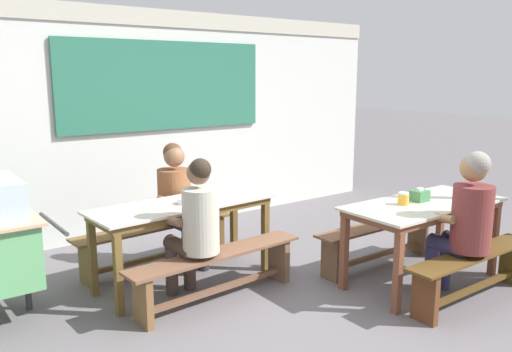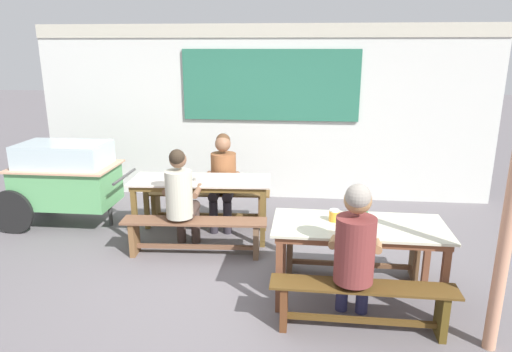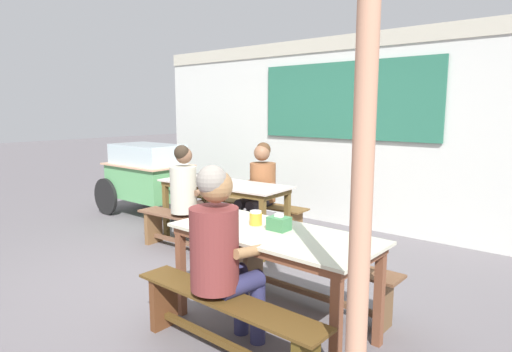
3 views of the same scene
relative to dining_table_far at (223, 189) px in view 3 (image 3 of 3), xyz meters
name	(u,v)px [view 3 (image 3 of 3)]	position (x,y,z in m)	size (l,w,h in m)	color
ground_plane	(201,277)	(0.61, -0.96, -0.68)	(40.00, 40.00, 0.00)	slate
backdrop_wall	(340,127)	(0.61, 1.76, 0.72)	(6.98, 0.23, 2.65)	silver
dining_table_far	(223,189)	(0.00, 0.00, 0.00)	(1.73, 0.72, 0.76)	beige
dining_table_near	(273,242)	(1.77, -1.30, 0.00)	(1.59, 0.74, 0.76)	beige
bench_far_back	(249,213)	(-0.03, 0.52, -0.40)	(1.70, 0.40, 0.43)	brown
bench_far_front	(194,230)	(0.03, -0.52, -0.39)	(1.66, 0.37, 0.43)	brown
bench_near_back	(311,274)	(1.77, -0.78, -0.40)	(1.54, 0.28, 0.43)	brown
bench_near_front	(224,320)	(1.76, -1.82, -0.40)	(1.54, 0.28, 0.43)	#533917
food_cart	(147,173)	(-1.90, 0.26, -0.01)	(1.69, 0.85, 1.12)	#5DA565
person_left_back_turned	(188,192)	(-0.13, -0.45, 0.02)	(0.42, 0.57, 1.25)	#45352E
person_center_facing	(259,185)	(0.19, 0.46, 0.02)	(0.46, 0.60, 1.23)	#2A262E
person_near_front	(221,247)	(1.68, -1.77, 0.06)	(0.47, 0.53, 1.30)	#2B2C53
tissue_box	(279,223)	(1.77, -1.24, 0.13)	(0.15, 0.13, 0.12)	#3D7B4A
condiment_jar	(256,218)	(1.54, -1.24, 0.14)	(0.10, 0.10, 0.11)	gold
soup_bowl	(221,181)	(-0.01, -0.04, 0.11)	(0.13, 0.13, 0.05)	silver
wooden_support_post	(362,193)	(2.76, -1.94, 0.59)	(0.10, 0.10, 2.54)	tan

